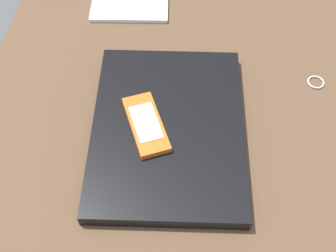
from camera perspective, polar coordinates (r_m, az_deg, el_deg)
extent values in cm
cube|color=brown|center=(70.94, 4.09, -7.45)|extent=(120.00, 80.00, 3.00)
cube|color=black|center=(73.11, 0.00, -0.38)|extent=(34.90, 26.66, 2.35)
cube|color=orange|center=(71.68, -2.83, 0.23)|extent=(12.88, 9.22, 1.02)
cube|color=white|center=(71.21, -2.84, 0.50)|extent=(8.30, 6.44, 0.14)
torus|color=silver|center=(85.01, 18.35, 5.33)|extent=(3.10, 3.10, 0.36)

